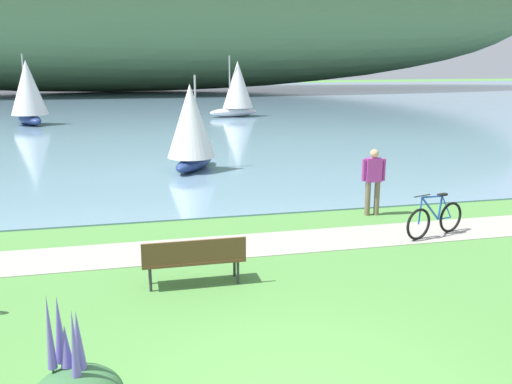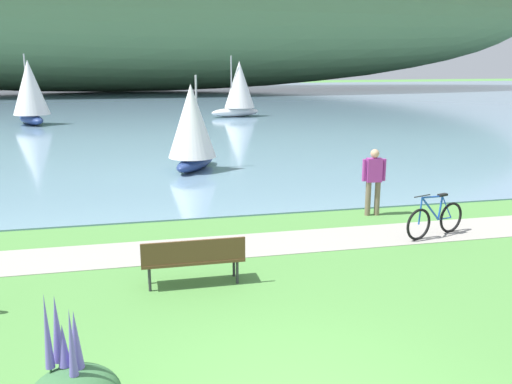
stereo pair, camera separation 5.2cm
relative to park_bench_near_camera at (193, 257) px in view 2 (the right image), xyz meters
The scene contains 9 objects.
bay_water 44.08m from the park_bench_near_camera, 89.04° to the left, with size 180.00×80.00×0.04m, color #6B8EA8.
distant_hillside 63.51m from the park_bench_near_camera, 91.96° to the left, with size 115.34×28.00×20.59m, color #567A4C.
shoreline_path 2.08m from the park_bench_near_camera, 68.44° to the left, with size 60.00×1.50×0.01m, color #A39E93.
park_bench_near_camera is the anchor object (origin of this frame).
bicycle_leaning_near_bench 5.82m from the park_bench_near_camera, 15.58° to the left, with size 1.70×0.62×1.01m.
person_at_shoreline 6.09m from the park_bench_near_camera, 35.08° to the left, with size 0.61×0.27×1.71m.
sailboat_nearest_to_shore 29.41m from the park_bench_near_camera, 77.45° to the left, with size 3.66×2.51×4.14m.
sailboat_mid_bay 10.26m from the park_bench_near_camera, 83.72° to the left, with size 2.30×2.87×3.33m.
sailboat_toward_hillside 27.37m from the park_bench_near_camera, 104.50° to the left, with size 2.82×3.69×4.22m.
Camera 2 is at (-1.65, -5.19, 3.87)m, focal length 38.35 mm.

